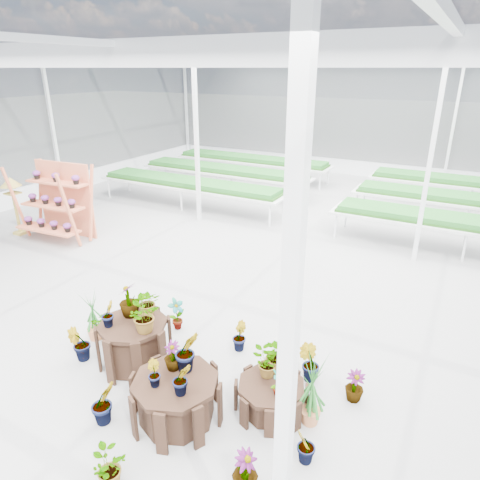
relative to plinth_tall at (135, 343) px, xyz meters
The scene contains 10 objects.
ground_plane 2.04m from the plinth_tall, 84.37° to the left, with size 24.00×24.00×0.00m, color gray.
greenhouse_shell 2.76m from the plinth_tall, 84.37° to the left, with size 18.00×24.00×4.50m, color white, non-canonical shape.
steel_frame 2.76m from the plinth_tall, 84.37° to the left, with size 18.00×24.00×4.50m, color silver, non-canonical shape.
nursery_benches 9.20m from the plinth_tall, 88.77° to the left, with size 16.00×7.00×0.84m, color silver, non-canonical shape.
plinth_tall is the anchor object (origin of this frame).
plinth_mid 1.34m from the plinth_tall, 26.57° to the right, with size 1.14×1.14×0.60m, color black.
plinth_low 2.21m from the plinth_tall, ahead, with size 0.92×0.92×0.41m, color black.
shelf_rack 6.05m from the plinth_tall, 150.23° to the left, with size 1.86×0.99×1.97m, color #C96241, non-canonical shape.
bird_table 7.03m from the plinth_tall, 157.00° to the left, with size 0.37×0.37×1.57m, color #A48E3A, non-canonical shape.
nursery_plants 0.95m from the plinth_tall, ahead, with size 4.48×3.16×1.26m.
Camera 1 is at (3.74, -5.97, 4.20)m, focal length 32.00 mm.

